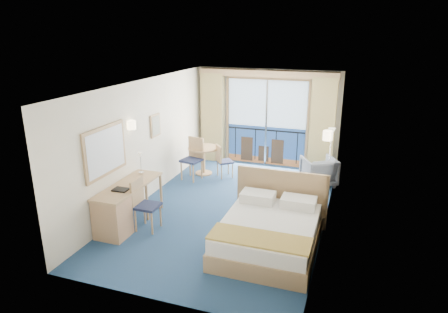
% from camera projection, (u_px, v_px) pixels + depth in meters
% --- Properties ---
extents(floor, '(6.50, 6.50, 0.00)m').
position_uv_depth(floor, '(230.00, 209.00, 8.66)').
color(floor, navy).
rests_on(floor, ground).
extents(room_walls, '(4.04, 6.54, 2.72)m').
position_uv_depth(room_walls, '(231.00, 129.00, 8.12)').
color(room_walls, white).
rests_on(room_walls, ground).
extents(balcony_door, '(2.36, 0.03, 2.52)m').
position_uv_depth(balcony_door, '(266.00, 125.00, 11.21)').
color(balcony_door, navy).
rests_on(balcony_door, room_walls).
extents(curtain_left, '(0.65, 0.22, 2.55)m').
position_uv_depth(curtain_left, '(213.00, 118.00, 11.52)').
color(curtain_left, tan).
rests_on(curtain_left, room_walls).
extents(curtain_right, '(0.65, 0.22, 2.55)m').
position_uv_depth(curtain_right, '(322.00, 126.00, 10.55)').
color(curtain_right, tan).
rests_on(curtain_right, room_walls).
extents(pelmet, '(3.80, 0.25, 0.18)m').
position_uv_depth(pelmet, '(267.00, 74.00, 10.66)').
color(pelmet, tan).
rests_on(pelmet, room_walls).
extents(mirror, '(0.05, 1.25, 0.95)m').
position_uv_depth(mirror, '(105.00, 151.00, 7.45)').
color(mirror, tan).
rests_on(mirror, room_walls).
extents(wall_print, '(0.04, 0.42, 0.52)m').
position_uv_depth(wall_print, '(155.00, 125.00, 9.19)').
color(wall_print, tan).
rests_on(wall_print, room_walls).
extents(sconce_left, '(0.18, 0.18, 0.18)m').
position_uv_depth(sconce_left, '(131.00, 125.00, 8.16)').
color(sconce_left, '#FFE4B2').
rests_on(sconce_left, room_walls).
extents(sconce_right, '(0.18, 0.18, 0.18)m').
position_uv_depth(sconce_right, '(328.00, 135.00, 7.36)').
color(sconce_right, '#FFE4B2').
rests_on(sconce_right, room_walls).
extents(bed, '(1.79, 2.13, 1.13)m').
position_uv_depth(bed, '(270.00, 231.00, 7.04)').
color(bed, tan).
rests_on(bed, ground).
extents(nightstand, '(0.46, 0.44, 0.61)m').
position_uv_depth(nightstand, '(313.00, 206.00, 8.10)').
color(nightstand, tan).
rests_on(nightstand, ground).
extents(phone, '(0.19, 0.16, 0.08)m').
position_uv_depth(phone, '(316.00, 189.00, 8.02)').
color(phone, white).
rests_on(phone, nightstand).
extents(armchair, '(1.03, 1.04, 0.71)m').
position_uv_depth(armchair, '(319.00, 171.00, 9.92)').
color(armchair, '#464A55').
rests_on(armchair, ground).
extents(floor_lamp, '(0.20, 0.20, 1.43)m').
position_uv_depth(floor_lamp, '(331.00, 142.00, 9.75)').
color(floor_lamp, silver).
rests_on(floor_lamp, ground).
extents(desk, '(0.60, 1.74, 0.81)m').
position_uv_depth(desk, '(116.00, 212.00, 7.50)').
color(desk, tan).
rests_on(desk, ground).
extents(desk_chair, '(0.45, 0.44, 1.01)m').
position_uv_depth(desk_chair, '(143.00, 201.00, 7.65)').
color(desk_chair, '#1E2547').
rests_on(desk_chair, ground).
extents(folder, '(0.29, 0.22, 0.03)m').
position_uv_depth(folder, '(121.00, 190.00, 7.54)').
color(folder, black).
rests_on(folder, desk).
extents(desk_lamp, '(0.12, 0.12, 0.45)m').
position_uv_depth(desk_lamp, '(140.00, 159.00, 8.30)').
color(desk_lamp, silver).
rests_on(desk_lamp, desk).
extents(round_table, '(0.82, 0.82, 0.74)m').
position_uv_depth(round_table, '(203.00, 154.00, 10.59)').
color(round_table, tan).
rests_on(round_table, ground).
extents(table_chair_a, '(0.53, 0.53, 0.87)m').
position_uv_depth(table_chair_a, '(222.00, 159.00, 10.37)').
color(table_chair_a, '#1E2547').
rests_on(table_chair_a, ground).
extents(table_chair_b, '(0.55, 0.56, 1.08)m').
position_uv_depth(table_chair_b, '(193.00, 156.00, 10.25)').
color(table_chair_b, '#1E2547').
rests_on(table_chair_b, ground).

